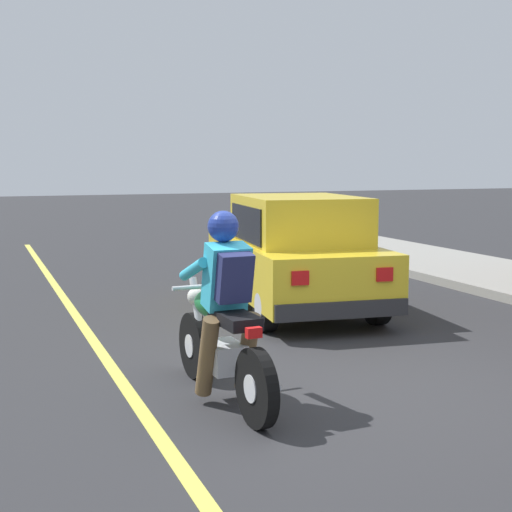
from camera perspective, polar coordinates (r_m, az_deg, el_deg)
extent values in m
plane|color=#2B2B2D|center=(6.50, 7.12, -10.61)|extent=(80.00, 80.00, 0.00)
cube|color=#D1C64C|center=(8.72, -13.28, -6.03)|extent=(0.12, 19.80, 0.01)
cylinder|color=black|center=(6.75, -4.93, -7.14)|extent=(0.13, 0.62, 0.62)
cylinder|color=silver|center=(6.75, -4.93, -7.14)|extent=(0.13, 0.22, 0.22)
cylinder|color=black|center=(5.50, 0.04, -10.52)|extent=(0.13, 0.62, 0.62)
cylinder|color=silver|center=(5.50, 0.04, -10.52)|extent=(0.13, 0.22, 0.22)
cube|color=silver|center=(6.05, -2.54, -8.05)|extent=(0.30, 0.41, 0.24)
ellipsoid|color=#196B33|center=(6.18, -3.43, -3.82)|extent=(0.32, 0.53, 0.24)
cube|color=black|center=(5.76, -1.70, -5.07)|extent=(0.29, 0.57, 0.10)
cylinder|color=silver|center=(6.59, -4.67, -4.69)|extent=(0.09, 0.33, 0.68)
cylinder|color=silver|center=(6.42, -4.34, -2.45)|extent=(0.56, 0.07, 0.04)
sphere|color=silver|center=(6.60, -4.83, -3.24)|extent=(0.16, 0.16, 0.16)
cylinder|color=silver|center=(5.79, 0.46, -9.81)|extent=(0.11, 0.55, 0.08)
cube|color=red|center=(5.43, -0.18, -6.15)|extent=(0.12, 0.07, 0.08)
cylinder|color=brown|center=(5.92, -3.92, -8.04)|extent=(0.16, 0.36, 0.71)
cylinder|color=brown|center=(6.05, -0.70, -7.68)|extent=(0.16, 0.36, 0.71)
cube|color=#33B2D1|center=(5.86, -2.40, -1.66)|extent=(0.36, 0.34, 0.57)
cylinder|color=#33B2D1|center=(6.01, -5.03, -1.07)|extent=(0.11, 0.52, 0.26)
cylinder|color=#33B2D1|center=(6.15, -1.51, -0.85)|extent=(0.11, 0.52, 0.26)
sphere|color=navy|center=(5.86, -2.64, 2.38)|extent=(0.26, 0.26, 0.26)
cube|color=navy|center=(5.71, -1.79, -1.70)|extent=(0.29, 0.25, 0.42)
cylinder|color=black|center=(10.85, -2.61, -1.60)|extent=(0.25, 0.62, 0.60)
cylinder|color=silver|center=(10.85, -2.61, -1.60)|extent=(0.24, 0.35, 0.33)
cylinder|color=black|center=(11.24, 4.59, -1.30)|extent=(0.25, 0.62, 0.60)
cylinder|color=silver|center=(11.24, 4.59, -1.30)|extent=(0.24, 0.35, 0.33)
cylinder|color=black|center=(8.56, 0.79, -4.05)|extent=(0.25, 0.62, 0.60)
cylinder|color=silver|center=(8.56, 0.79, -4.05)|extent=(0.24, 0.35, 0.33)
cylinder|color=black|center=(9.04, 9.63, -3.53)|extent=(0.25, 0.62, 0.60)
cylinder|color=silver|center=(9.04, 9.63, -3.53)|extent=(0.24, 0.35, 0.33)
cube|color=gold|center=(9.84, 2.96, -0.77)|extent=(2.08, 3.87, 0.70)
cube|color=gold|center=(9.53, 3.44, 2.83)|extent=(1.66, 2.06, 0.66)
cube|color=black|center=(10.37, 1.94, 2.93)|extent=(1.36, 0.51, 0.51)
cube|color=black|center=(9.34, -0.79, 2.62)|extent=(0.21, 1.51, 0.46)
cube|color=black|center=(9.79, 7.48, 2.78)|extent=(0.21, 1.51, 0.46)
cube|color=silver|center=(11.48, -2.28, 1.02)|extent=(0.24, 0.07, 0.14)
cube|color=red|center=(7.92, 3.55, -1.77)|extent=(0.20, 0.06, 0.16)
cube|color=silver|center=(11.74, 2.57, 1.16)|extent=(0.24, 0.07, 0.14)
cube|color=red|center=(8.29, 10.24, -1.46)|extent=(0.20, 0.06, 0.16)
cube|color=#28282B|center=(11.62, 0.21, -0.74)|extent=(1.61, 0.31, 0.20)
cube|color=#28282B|center=(8.19, 6.85, -4.28)|extent=(1.61, 0.31, 0.20)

